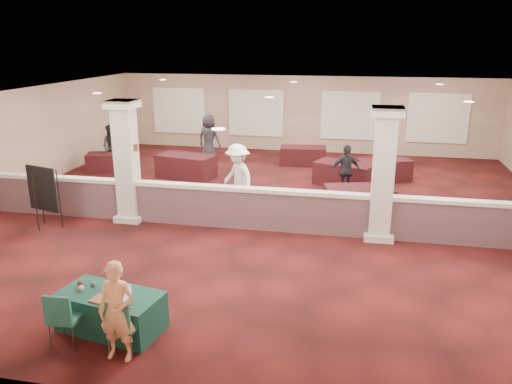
% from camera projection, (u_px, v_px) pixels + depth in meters
% --- Properties ---
extents(ground, '(16.00, 16.00, 0.00)m').
position_uv_depth(ground, '(269.00, 210.00, 14.19)').
color(ground, '#481212').
rests_on(ground, ground).
extents(wall_back, '(16.00, 0.04, 3.20)m').
position_uv_depth(wall_back, '(302.00, 114.00, 21.21)').
color(wall_back, '#83675B').
rests_on(wall_back, ground).
extents(wall_front, '(16.00, 0.04, 3.20)m').
position_uv_depth(wall_front, '(156.00, 295.00, 6.23)').
color(wall_front, '#83675B').
rests_on(wall_front, ground).
extents(wall_left, '(0.04, 16.00, 3.20)m').
position_uv_depth(wall_left, '(12.00, 144.00, 15.26)').
color(wall_left, '#83675B').
rests_on(wall_left, ground).
extents(ceiling, '(16.00, 16.00, 0.02)m').
position_uv_depth(ceiling, '(269.00, 97.00, 13.25)').
color(ceiling, white).
rests_on(ceiling, wall_back).
extents(partition_wall, '(15.60, 0.28, 1.10)m').
position_uv_depth(partition_wall, '(258.00, 208.00, 12.62)').
color(partition_wall, '#553941').
rests_on(partition_wall, ground).
extents(column_left, '(0.72, 0.72, 3.20)m').
position_uv_depth(column_left, '(127.00, 161.00, 12.98)').
color(column_left, beige).
rests_on(column_left, ground).
extents(column_right, '(0.72, 0.72, 3.20)m').
position_uv_depth(column_right, '(383.00, 173.00, 11.73)').
color(column_right, beige).
rests_on(column_right, ground).
extents(sconce_left, '(0.12, 0.12, 0.18)m').
position_uv_depth(sconce_left, '(116.00, 146.00, 12.92)').
color(sconce_left, brown).
rests_on(sconce_left, column_left).
extents(sconce_right, '(0.12, 0.12, 0.18)m').
position_uv_depth(sconce_right, '(136.00, 147.00, 12.82)').
color(sconce_right, brown).
rests_on(sconce_right, column_left).
extents(near_table, '(1.84, 1.14, 0.66)m').
position_uv_depth(near_table, '(111.00, 311.00, 8.30)').
color(near_table, '#0E3629').
rests_on(near_table, ground).
extents(conf_chair_main, '(0.49, 0.50, 0.94)m').
position_uv_depth(conf_chair_main, '(121.00, 322.00, 7.59)').
color(conf_chair_main, '#1C5250').
rests_on(conf_chair_main, ground).
extents(conf_chair_side, '(0.49, 0.50, 0.94)m').
position_uv_depth(conf_chair_side, '(63.00, 315.00, 7.78)').
color(conf_chair_side, '#1C5250').
rests_on(conf_chair_side, ground).
extents(easel_board, '(0.94, 0.56, 1.63)m').
position_uv_depth(easel_board, '(42.00, 189.00, 12.58)').
color(easel_board, black).
rests_on(easel_board, ground).
extents(woman, '(0.57, 0.38, 1.58)m').
position_uv_depth(woman, '(117.00, 312.00, 7.41)').
color(woman, '#F7936B').
rests_on(woman, ground).
extents(far_table_front_left, '(2.16, 1.41, 0.80)m').
position_uv_depth(far_table_front_left, '(186.00, 166.00, 17.44)').
color(far_table_front_left, black).
rests_on(far_table_front_left, ground).
extents(far_table_front_center, '(2.10, 1.57, 0.76)m').
position_uv_depth(far_table_front_center, '(344.00, 174.00, 16.50)').
color(far_table_front_center, black).
rests_on(far_table_front_center, ground).
extents(far_table_front_right, '(2.02, 1.34, 0.75)m').
position_uv_depth(far_table_front_right, '(359.00, 200.00, 13.88)').
color(far_table_front_right, black).
rests_on(far_table_front_right, ground).
extents(far_table_back_left, '(1.80, 1.25, 0.66)m').
position_uv_depth(far_table_back_left, '(110.00, 162.00, 18.34)').
color(far_table_back_left, black).
rests_on(far_table_back_left, ground).
extents(far_table_back_center, '(1.81, 1.04, 0.70)m').
position_uv_depth(far_table_back_center, '(303.00, 156.00, 19.23)').
color(far_table_back_center, black).
rests_on(far_table_back_center, ground).
extents(far_table_back_right, '(1.98, 1.49, 0.72)m').
position_uv_depth(far_table_back_right, '(383.00, 170.00, 17.17)').
color(far_table_back_right, black).
rests_on(far_table_back_right, ground).
extents(attendee_a, '(0.82, 0.48, 1.66)m').
position_uv_depth(attendee_a, '(113.00, 147.00, 18.45)').
color(attendee_a, black).
rests_on(attendee_a, ground).
extents(attendee_b, '(1.26, 1.21, 1.87)m').
position_uv_depth(attendee_b, '(238.00, 177.00, 14.09)').
color(attendee_b, silver).
rests_on(attendee_b, ground).
extents(attendee_c, '(1.04, 0.79, 1.60)m').
position_uv_depth(attendee_c, '(346.00, 171.00, 15.29)').
color(attendee_c, black).
rests_on(attendee_c, ground).
extents(attendee_d, '(1.00, 0.68, 1.86)m').
position_uv_depth(attendee_d, '(209.00, 138.00, 19.59)').
color(attendee_d, black).
rests_on(attendee_d, ground).
extents(laptop_base, '(0.33, 0.26, 0.02)m').
position_uv_depth(laptop_base, '(121.00, 298.00, 8.06)').
color(laptop_base, silver).
rests_on(laptop_base, near_table).
extents(laptop_screen, '(0.29, 0.06, 0.20)m').
position_uv_depth(laptop_screen, '(125.00, 289.00, 8.12)').
color(laptop_screen, silver).
rests_on(laptop_screen, near_table).
extents(screen_glow, '(0.27, 0.05, 0.17)m').
position_uv_depth(screen_glow, '(124.00, 290.00, 8.12)').
color(screen_glow, silver).
rests_on(screen_glow, near_table).
extents(knitting, '(0.40, 0.33, 0.03)m').
position_uv_depth(knitting, '(103.00, 300.00, 7.98)').
color(knitting, '#D15D21').
rests_on(knitting, near_table).
extents(yarn_cream, '(0.10, 0.10, 0.10)m').
position_uv_depth(yarn_cream, '(81.00, 288.00, 8.28)').
color(yarn_cream, beige).
rests_on(yarn_cream, near_table).
extents(yarn_red, '(0.09, 0.09, 0.09)m').
position_uv_depth(yarn_red, '(80.00, 283.00, 8.45)').
color(yarn_red, maroon).
rests_on(yarn_red, near_table).
extents(yarn_grey, '(0.09, 0.09, 0.09)m').
position_uv_depth(yarn_grey, '(93.00, 284.00, 8.43)').
color(yarn_grey, '#505155').
rests_on(yarn_grey, near_table).
extents(scissors, '(0.11, 0.05, 0.01)m').
position_uv_depth(scissors, '(130.00, 307.00, 7.77)').
color(scissors, red).
rests_on(scissors, near_table).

